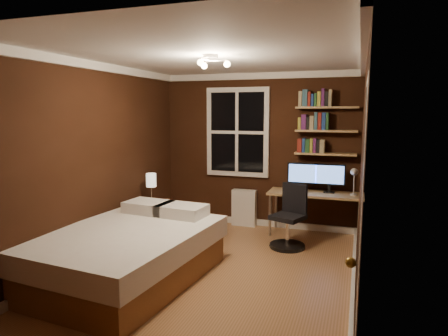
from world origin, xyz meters
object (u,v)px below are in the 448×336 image
(radiator, at_px, (244,208))
(office_chair, at_px, (289,224))
(monitor_left, at_px, (303,177))
(monitor_right, at_px, (329,178))
(bedside_lamp, at_px, (151,188))
(desk, at_px, (315,197))
(bed, at_px, (128,253))
(desk_lamp, at_px, (354,181))
(nightstand, at_px, (152,219))

(radiator, distance_m, office_chair, 1.21)
(monitor_left, height_order, monitor_right, same)
(bedside_lamp, height_order, desk, bedside_lamp)
(bed, relative_size, bedside_lamp, 5.20)
(desk_lamp, height_order, office_chair, desk_lamp)
(desk, bearing_deg, nightstand, -159.45)
(desk, xyz_separation_m, monitor_right, (0.20, 0.07, 0.28))
(monitor_right, distance_m, desk_lamp, 0.39)
(radiator, xyz_separation_m, office_chair, (0.89, -0.82, 0.02))
(bed, bearing_deg, desk, 57.71)
(radiator, height_order, office_chair, office_chair)
(nightstand, bearing_deg, bedside_lamp, 71.90)
(desk, height_order, office_chair, office_chair)
(monitor_left, relative_size, desk_lamp, 1.07)
(office_chair, bearing_deg, monitor_right, 77.43)
(bed, xyz_separation_m, radiator, (0.64, 2.51, -0.01))
(desk, relative_size, desk_lamp, 3.20)
(office_chair, bearing_deg, desk, 87.57)
(monitor_right, bearing_deg, desk_lamp, -24.30)
(desk_lamp, distance_m, office_chair, 1.15)
(desk_lamp, bearing_deg, monitor_left, 168.08)
(bed, xyz_separation_m, nightstand, (-0.51, 1.46, -0.04))
(nightstand, relative_size, monitor_left, 1.15)
(radiator, relative_size, desk_lamp, 1.37)
(nightstand, height_order, desk_lamp, desk_lamp)
(desk, xyz_separation_m, monitor_left, (-0.21, 0.07, 0.28))
(nightstand, distance_m, monitor_right, 2.75)
(monitor_right, height_order, office_chair, monitor_right)
(bedside_lamp, relative_size, desk, 0.31)
(nightstand, distance_m, bedside_lamp, 0.49)
(bed, height_order, nightstand, bed)
(bed, height_order, desk_lamp, desk_lamp)
(bed, height_order, office_chair, office_chair)
(nightstand, distance_m, radiator, 1.55)
(desk, distance_m, desk_lamp, 0.62)
(radiator, relative_size, desk, 0.43)
(bedside_lamp, height_order, monitor_left, monitor_left)
(radiator, distance_m, monitor_left, 1.13)
(bed, distance_m, desk_lamp, 3.31)
(bedside_lamp, relative_size, radiator, 0.72)
(monitor_left, bearing_deg, office_chair, -95.61)
(nightstand, bearing_deg, desk_lamp, -2.90)
(monitor_left, bearing_deg, monitor_right, 0.00)
(nightstand, relative_size, monitor_right, 1.15)
(bedside_lamp, xyz_separation_m, monitor_right, (2.51, 0.94, 0.13))
(radiator, relative_size, office_chair, 0.68)
(bed, xyz_separation_m, desk, (1.81, 2.33, 0.30))
(monitor_right, distance_m, office_chair, 1.03)
(bed, bearing_deg, bedside_lamp, 114.66)
(office_chair, bearing_deg, monitor_left, 105.15)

